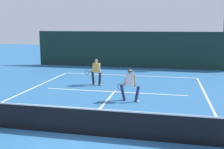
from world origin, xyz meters
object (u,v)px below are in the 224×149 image
at_px(tennis_ball, 105,82).
at_px(tennis_ball_extra, 108,90).
at_px(player_near, 130,84).
at_px(player_far, 96,71).

bearing_deg(tennis_ball, tennis_ball_extra, -72.04).
xyz_separation_m(player_near, tennis_ball_extra, (-1.49, 1.81, -0.84)).
bearing_deg(player_far, player_near, 148.02).
distance_m(player_far, tennis_ball, 1.32).
bearing_deg(tennis_ball, player_far, -110.05).
xyz_separation_m(player_near, tennis_ball, (-2.24, 4.13, -0.84)).
bearing_deg(tennis_ball_extra, tennis_ball, 107.96).
xyz_separation_m(player_far, tennis_ball_extra, (1.10, -1.37, -0.86)).
bearing_deg(player_near, tennis_ball, -51.35).
bearing_deg(tennis_ball_extra, player_far, 128.65).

